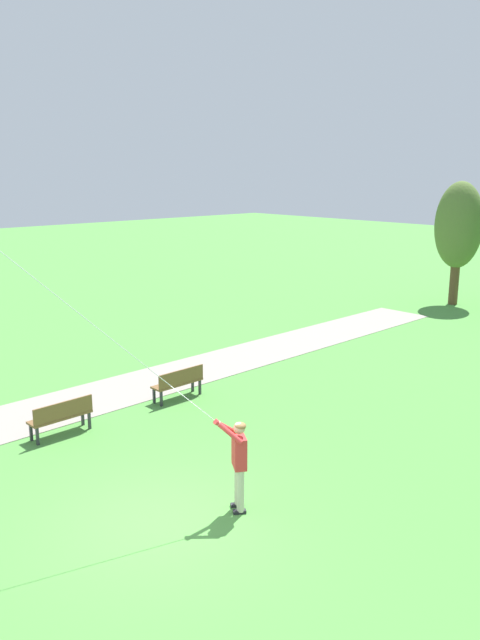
% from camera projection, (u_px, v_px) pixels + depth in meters
% --- Properties ---
extents(ground_plane, '(120.00, 120.00, 0.00)m').
position_uv_depth(ground_plane, '(158.00, 522.00, 11.16)').
color(ground_plane, '#4C8E3D').
extents(walkway_path, '(3.00, 32.04, 0.02)m').
position_uv_depth(walkway_path, '(83.00, 401.00, 17.02)').
color(walkway_path, gray).
rests_on(walkway_path, ground).
extents(person_kite_flyer, '(0.53, 0.62, 1.83)m').
position_uv_depth(person_kite_flyer, '(238.00, 458.00, 11.34)').
color(person_kite_flyer, '#232328').
rests_on(person_kite_flyer, ground).
extents(park_bench_near_walkway, '(0.47, 1.51, 0.88)m').
position_uv_depth(park_bench_near_walkway, '(62.00, 415.00, 14.72)').
color(park_bench_near_walkway, brown).
rests_on(park_bench_near_walkway, ground).
extents(park_bench_far_walkway, '(0.47, 1.51, 0.88)m').
position_uv_depth(park_bench_far_walkway, '(179.00, 382.00, 17.07)').
color(park_bench_far_walkway, brown).
rests_on(park_bench_far_walkway, ground).
extents(tree_treeline_left, '(2.20, 1.95, 5.67)m').
position_uv_depth(tree_treeline_left, '(459.00, 226.00, 28.64)').
color(tree_treeline_left, brown).
rests_on(tree_treeline_left, ground).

